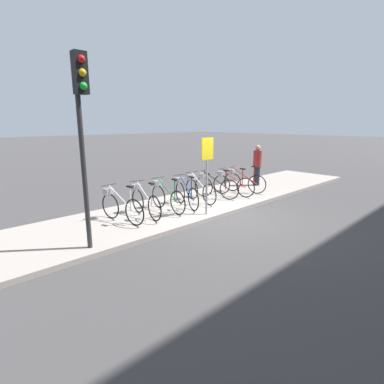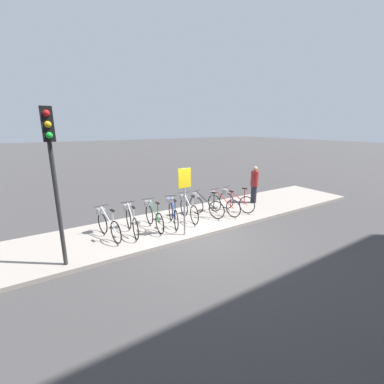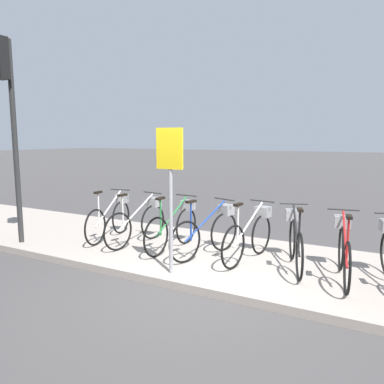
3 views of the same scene
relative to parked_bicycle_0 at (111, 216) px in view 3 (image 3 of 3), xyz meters
name	(u,v)px [view 3 (image 3 of 3)]	position (x,y,z in m)	size (l,w,h in m)	color
ground_plane	(189,293)	(2.62, -1.45, -0.57)	(120.00, 120.00, 0.00)	#423F3F
sidewalk	(229,260)	(2.62, -0.01, -0.51)	(17.35, 2.88, 0.12)	#9E9389
parked_bicycle_0	(111,216)	(0.00, 0.00, 0.00)	(0.46, 1.66, 1.03)	black
parked_bicycle_1	(140,221)	(0.75, -0.05, 0.00)	(0.46, 1.67, 1.03)	black
parked_bicycle_2	(175,225)	(1.55, -0.03, 0.00)	(0.46, 1.68, 1.03)	black
parked_bicycle_3	(209,230)	(2.28, -0.09, 0.00)	(0.63, 1.61, 1.03)	black
parked_bicycle_4	(251,234)	(2.99, 0.03, 0.00)	(0.46, 1.66, 1.03)	black
parked_bicycle_5	(295,239)	(3.73, 0.02, 0.00)	(0.68, 1.59, 1.03)	black
parked_bicycle_6	(344,249)	(4.47, -0.15, 0.00)	(0.50, 1.65, 1.03)	black
traffic_light	(7,99)	(-1.37, -1.20, 2.30)	(0.24, 0.40, 3.85)	#2D2D2D
sign_post	(170,176)	(2.14, -1.16, 1.04)	(0.44, 0.07, 2.19)	#99999E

